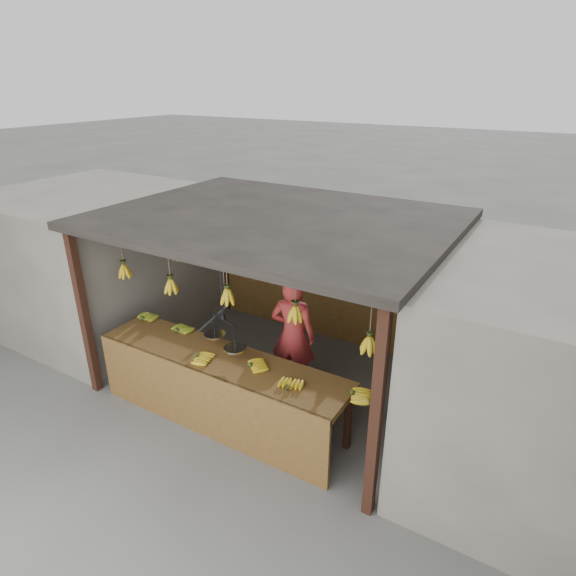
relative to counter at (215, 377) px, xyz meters
The scene contains 8 objects.
ground 1.42m from the counter, 85.37° to the left, with size 80.00×80.00×0.00m, color #5B5B57.
stall 2.01m from the counter, 86.34° to the left, with size 4.30×3.30×2.40m.
neighbor_left 3.74m from the counter, 160.70° to the left, with size 3.00×3.00×2.30m, color slate.
counter is the anchor object (origin of this frame).
hanging_bananas 1.53m from the counter, 85.22° to the left, with size 3.60×2.24×0.39m.
balance_scale 0.48m from the counter, 92.15° to the left, with size 0.67×0.39×0.95m.
vendor 1.20m from the counter, 69.57° to the left, with size 0.61×0.40×1.67m, color #BF3333.
bag_bundles 3.30m from the counter, 51.63° to the left, with size 0.08×0.26×1.21m.
Camera 1 is at (3.11, -4.91, 3.95)m, focal length 30.00 mm.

